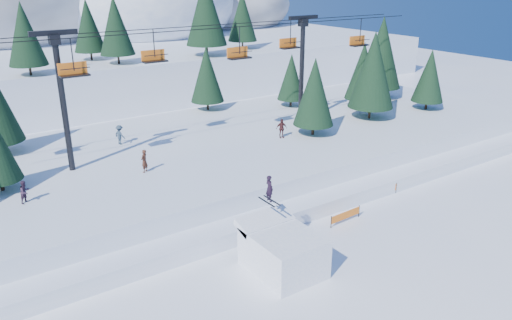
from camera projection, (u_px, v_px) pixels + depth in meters
ground at (318, 271)px, 29.33m from camera, size 160.00×160.00×0.00m
mid_shelf at (181, 161)px, 42.84m from camera, size 70.00×22.00×2.50m
berm at (244, 212)px, 35.34m from camera, size 70.00×6.00×1.10m
jump_kicker at (282, 250)px, 29.06m from camera, size 3.55×4.84×5.49m
chairlift at (198, 65)px, 41.08m from camera, size 46.00×3.21×10.28m
conifer_stand at (203, 91)px, 42.79m from camera, size 59.94×17.24×9.40m
distant_skiers at (198, 134)px, 43.04m from camera, size 30.48×9.02×1.82m
banner_near at (345, 215)px, 34.89m from camera, size 2.86×0.21×0.90m
banner_far at (382, 190)px, 38.97m from camera, size 2.82×0.51×0.90m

